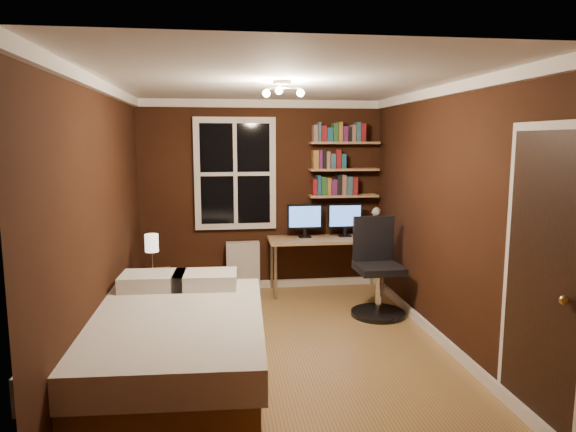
{
  "coord_description": "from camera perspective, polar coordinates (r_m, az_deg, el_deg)",
  "views": [
    {
      "loc": [
        -0.56,
        -4.67,
        1.98
      ],
      "look_at": [
        0.13,
        0.45,
        1.22
      ],
      "focal_mm": 32.0,
      "sensor_mm": 36.0,
      "label": 1
    }
  ],
  "objects": [
    {
      "name": "ceiling_fixture",
      "position": [
        4.62,
        -0.67,
        13.59
      ],
      "size": [
        0.44,
        0.44,
        0.18
      ],
      "primitive_type": null,
      "color": "beige",
      "rests_on": "ceiling"
    },
    {
      "name": "window",
      "position": [
        6.75,
        -5.88,
        4.69
      ],
      "size": [
        1.06,
        0.06,
        1.46
      ],
      "primitive_type": "cube",
      "color": "white",
      "rests_on": "wall_back"
    },
    {
      "name": "desk_lamp",
      "position": [
        6.69,
        9.58,
        -0.68
      ],
      "size": [
        0.14,
        0.32,
        0.44
      ],
      "primitive_type": null,
      "color": "silver",
      "rests_on": "desk"
    },
    {
      "name": "door",
      "position": [
        3.91,
        26.26,
        -6.67
      ],
      "size": [
        0.03,
        0.82,
        2.05
      ],
      "primitive_type": null,
      "color": "black",
      "rests_on": "ground"
    },
    {
      "name": "floor",
      "position": [
        5.1,
        -0.77,
        -14.47
      ],
      "size": [
        4.2,
        4.2,
        0.0
      ],
      "primitive_type": "plane",
      "color": "olive",
      "rests_on": "ground"
    },
    {
      "name": "door_knob",
      "position": [
        3.66,
        28.35,
        -8.22
      ],
      "size": [
        0.06,
        0.06,
        0.06
      ],
      "primitive_type": "sphere",
      "color": "gold",
      "rests_on": "door"
    },
    {
      "name": "books_row_lower",
      "position": [
        6.87,
        6.18,
        3.33
      ],
      "size": [
        0.54,
        0.16,
        0.23
      ],
      "primitive_type": null,
      "color": "maroon",
      "rests_on": "bookshelf_lower"
    },
    {
      "name": "nightstand",
      "position": [
        6.1,
        -14.7,
        -8.35
      ],
      "size": [
        0.45,
        0.45,
        0.51
      ],
      "primitive_type": "cube",
      "rotation": [
        0.0,
        0.0,
        0.13
      ],
      "color": "brown",
      "rests_on": "ground"
    },
    {
      "name": "ceiling",
      "position": [
        4.73,
        -0.83,
        14.69
      ],
      "size": [
        3.2,
        4.2,
        0.02
      ],
      "primitive_type": "cube",
      "color": "white",
      "rests_on": "wall_back"
    },
    {
      "name": "monitor_left",
      "position": [
        6.71,
        1.87,
        -0.54
      ],
      "size": [
        0.47,
        0.12,
        0.44
      ],
      "primitive_type": null,
      "color": "black",
      "rests_on": "desk"
    },
    {
      "name": "bed",
      "position": [
        4.46,
        -13.1,
        -13.88
      ],
      "size": [
        1.64,
        2.2,
        0.72
      ],
      "rotation": [
        0.0,
        0.0,
        -0.05
      ],
      "color": "brown",
      "rests_on": "ground"
    },
    {
      "name": "bookshelf_lower",
      "position": [
        6.88,
        6.17,
        2.25
      ],
      "size": [
        0.92,
        0.22,
        0.03
      ],
      "primitive_type": "cube",
      "color": "#AA7A52",
      "rests_on": "wall_back"
    },
    {
      "name": "wall_right",
      "position": [
        5.19,
        17.01,
        -0.07
      ],
      "size": [
        0.04,
        4.2,
        2.5
      ],
      "primitive_type": "cube",
      "color": "black",
      "rests_on": "ground"
    },
    {
      "name": "bookshelf_middle",
      "position": [
        6.86,
        6.21,
        5.16
      ],
      "size": [
        0.92,
        0.22,
        0.03
      ],
      "primitive_type": "cube",
      "color": "#AA7A52",
      "rests_on": "wall_back"
    },
    {
      "name": "desk",
      "position": [
        6.74,
        4.29,
        -2.95
      ],
      "size": [
        1.51,
        0.57,
        0.72
      ],
      "color": "#AA7A52",
      "rests_on": "ground"
    },
    {
      "name": "bedside_lamp",
      "position": [
        5.98,
        -14.87,
        -4.02
      ],
      "size": [
        0.15,
        0.15,
        0.44
      ],
      "primitive_type": null,
      "color": "beige",
      "rests_on": "nightstand"
    },
    {
      "name": "books_row_upper",
      "position": [
        6.85,
        6.28,
        9.17
      ],
      "size": [
        0.66,
        0.16,
        0.23
      ],
      "primitive_type": null,
      "color": "#2A622B",
      "rests_on": "bookshelf_upper"
    },
    {
      "name": "radiator",
      "position": [
        6.86,
        -5.02,
        -5.59
      ],
      "size": [
        0.44,
        0.15,
        0.65
      ],
      "primitive_type": "cube",
      "color": "beige",
      "rests_on": "ground"
    },
    {
      "name": "wall_left",
      "position": [
        4.84,
        -19.98,
        -0.82
      ],
      "size": [
        0.04,
        4.2,
        2.5
      ],
      "primitive_type": "cube",
      "color": "black",
      "rests_on": "ground"
    },
    {
      "name": "bookshelf_upper",
      "position": [
        6.85,
        6.26,
        8.08
      ],
      "size": [
        0.92,
        0.22,
        0.03
      ],
      "primitive_type": "cube",
      "color": "#AA7A52",
      "rests_on": "wall_back"
    },
    {
      "name": "office_chair",
      "position": [
        5.98,
        9.88,
        -6.68
      ],
      "size": [
        0.61,
        0.61,
        1.11
      ],
      "rotation": [
        0.0,
        0.0,
        0.02
      ],
      "color": "black",
      "rests_on": "ground"
    },
    {
      "name": "books_row_middle",
      "position": [
        6.85,
        6.23,
        6.24
      ],
      "size": [
        0.42,
        0.16,
        0.23
      ],
      "primitive_type": null,
      "color": "#195373",
      "rests_on": "bookshelf_middle"
    },
    {
      "name": "monitor_right",
      "position": [
        6.82,
        6.33,
        -0.45
      ],
      "size": [
        0.47,
        0.12,
        0.44
      ],
      "primitive_type": null,
      "color": "black",
      "rests_on": "desk"
    },
    {
      "name": "wall_back",
      "position": [
        6.83,
        -2.92,
        2.24
      ],
      "size": [
        3.2,
        0.04,
        2.5
      ],
      "primitive_type": "cube",
      "color": "black",
      "rests_on": "ground"
    }
  ]
}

